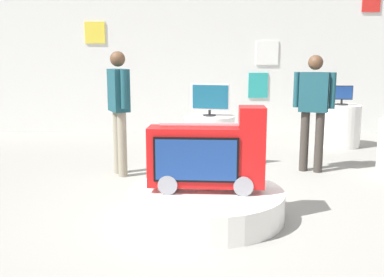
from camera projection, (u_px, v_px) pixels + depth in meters
The scene contains 10 objects.
ground_plane at pixel (209, 211), 4.56m from camera, with size 30.00×30.00×0.00m, color gray.
back_wall_display at pixel (198, 53), 9.13m from camera, with size 12.49×0.13×3.36m.
main_display_pedestal at pixel (206, 204), 4.37m from camera, with size 1.55×1.55×0.28m, color white.
novelty_firetruck_tv at pixel (208, 156), 4.27m from camera, with size 1.14×0.43×0.83m.
display_pedestal_center_rear at pixel (209, 141), 6.38m from camera, with size 0.72×0.72×0.75m, color white.
tv_on_center_rear at pixel (210, 98), 6.26m from camera, with size 0.55×0.19×0.46m.
display_pedestal_right_rear at pixel (340, 126), 7.89m from camera, with size 0.70×0.70×0.75m, color white.
tv_on_right_rear at pixel (342, 95), 7.79m from camera, with size 0.37×0.23×0.34m.
shopper_browsing_near_truck at pixel (314, 104), 6.01m from camera, with size 0.52×0.33×1.61m.
shopper_browsing_rear at pixel (119, 104), 5.83m from camera, with size 0.34×0.51×1.66m.
Camera 1 is at (-0.23, -4.35, 1.55)m, focal length 41.12 mm.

